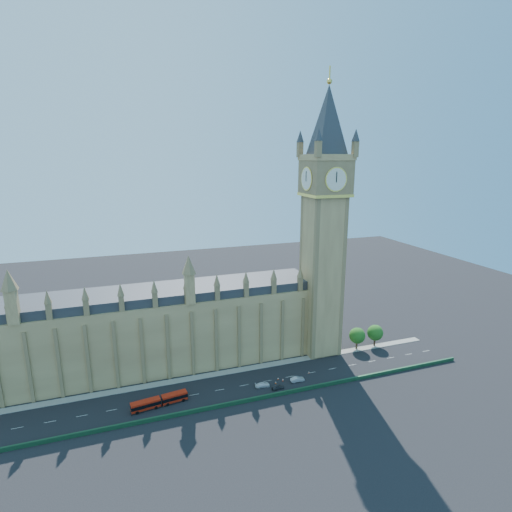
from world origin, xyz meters
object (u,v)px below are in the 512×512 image
object	(u,v)px
car_grey	(278,387)
car_white	(263,385)
red_bus	(159,401)
car_silver	(298,379)

from	to	relation	value
car_grey	car_white	xyz separation A→B (m)	(-4.04, 2.72, 0.01)
red_bus	car_grey	bearing A→B (deg)	-12.72
car_grey	car_white	bearing A→B (deg)	52.28
car_silver	car_grey	bearing A→B (deg)	106.60
red_bus	car_silver	world-z (taller)	red_bus
car_grey	car_white	distance (m)	4.88
red_bus	car_grey	xyz separation A→B (m)	(36.06, -3.11, -0.79)
car_grey	car_silver	distance (m)	8.05
car_silver	red_bus	bearing A→B (deg)	90.78
car_grey	car_silver	bearing A→B (deg)	-79.40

